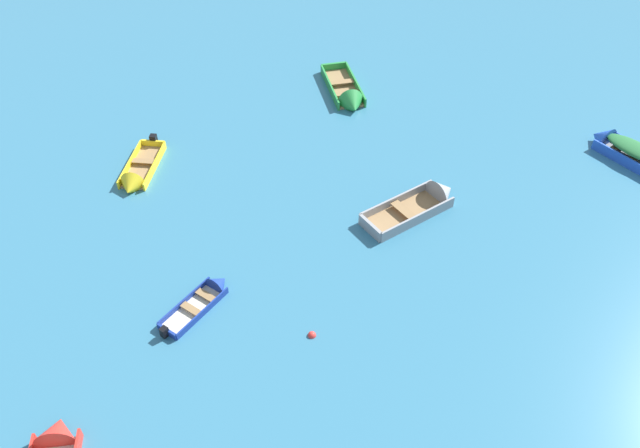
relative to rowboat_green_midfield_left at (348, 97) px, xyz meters
name	(u,v)px	position (x,y,z in m)	size (l,w,h in m)	color
rowboat_green_midfield_left	(348,97)	(0.00, 0.00, 0.00)	(1.97, 4.70, 1.32)	#99754C
rowboat_yellow_far_left	(136,177)	(-9.95, -5.58, -0.04)	(1.83, 3.92, 1.08)	#99754C
rowboat_deep_blue_cluster_outer	(208,294)	(-6.58, -12.54, -0.08)	(2.57, 2.82, 0.84)	beige
rowboat_grey_far_back	(428,200)	(2.27, -8.31, 0.01)	(4.47, 3.32, 1.31)	#99754C
rowboat_blue_midfield_right	(622,148)	(11.81, -5.64, 0.15)	(3.09, 3.96, 1.26)	gray
mooring_buoy_central	(312,335)	(-3.05, -14.59, -0.21)	(0.29, 0.29, 0.29)	red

